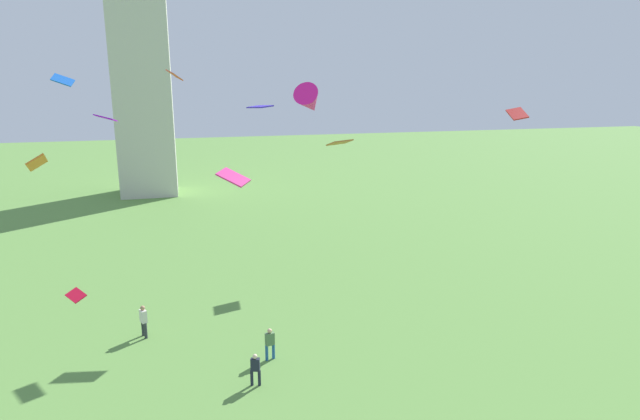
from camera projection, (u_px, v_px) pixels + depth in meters
The scene contains 13 objects.
person_1 at pixel (144, 319), 29.62m from camera, with size 0.44×0.55×1.83m.
person_4 at pixel (270, 342), 27.27m from camera, with size 0.51×0.36×1.69m.
person_5 at pixel (255, 368), 24.98m from camera, with size 0.48×0.34×1.58m.
kite_flying_0 at pixel (76, 295), 21.58m from camera, with size 0.89×0.88×0.39m.
kite_flying_1 at pixel (174, 75), 37.60m from camera, with size 1.19×1.59×0.81m.
kite_flying_2 at pixel (310, 102), 23.46m from camera, with size 1.87×2.15×1.72m.
kite_flying_3 at pixel (517, 114), 29.73m from camera, with size 0.99×1.33×0.68m.
kite_flying_4 at pixel (340, 143), 39.99m from camera, with size 1.98×1.65×0.52m.
kite_flying_5 at pixel (233, 177), 31.64m from camera, with size 2.08×1.84×0.95m.
kite_flying_7 at pixel (105, 118), 37.22m from camera, with size 1.51×1.28×0.59m.
kite_flying_8 at pixel (63, 80), 32.50m from camera, with size 1.29×0.79×0.83m.
kite_flying_9 at pixel (37, 163), 30.97m from camera, with size 1.13×1.82×1.23m.
kite_flying_10 at pixel (260, 107), 33.11m from camera, with size 1.60×1.74×0.21m.
Camera 1 is at (-4.76, -8.47, 13.95)m, focal length 30.56 mm.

